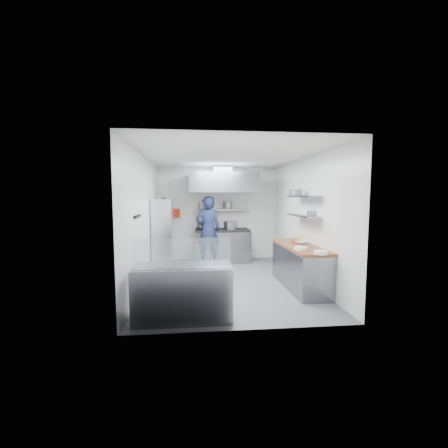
{
  "coord_description": "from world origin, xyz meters",
  "views": [
    {
      "loc": [
        -0.73,
        -6.6,
        1.92
      ],
      "look_at": [
        0.0,
        0.6,
        1.25
      ],
      "focal_mm": 24.0,
      "sensor_mm": 36.0,
      "label": 1
    }
  ],
  "objects": [
    {
      "name": "wall_front",
      "position": [
        0.0,
        -2.5,
        1.4
      ],
      "size": [
        3.6,
        2.8,
        0.02
      ],
      "primitive_type": "cube",
      "rotation": [
        -1.57,
        0.0,
        0.0
      ],
      "color": "white",
      "rests_on": "floor"
    },
    {
      "name": "rack_bin_b",
      "position": [
        -1.53,
        1.5,
        1.3
      ],
      "size": [
        0.14,
        0.18,
        0.16
      ],
      "primitive_type": "cube",
      "color": "yellow",
      "rests_on": "wire_rack"
    },
    {
      "name": "stock_pot_left",
      "position": [
        -0.49,
        2.43,
        1.06
      ],
      "size": [
        0.29,
        0.29,
        0.2
      ],
      "primitive_type": "cylinder",
      "color": "slate",
      "rests_on": "cooktop"
    },
    {
      "name": "plate_stack_a",
      "position": [
        1.5,
        -1.58,
        0.93
      ],
      "size": [
        0.24,
        0.24,
        0.06
      ],
      "primitive_type": "cylinder",
      "color": "white",
      "rests_on": "prep_counter_top"
    },
    {
      "name": "rack_bin_a",
      "position": [
        -1.53,
        0.94,
        0.8
      ],
      "size": [
        0.17,
        0.22,
        0.2
      ],
      "primitive_type": "cube",
      "color": "white",
      "rests_on": "wire_rack"
    },
    {
      "name": "stock_pot_mid",
      "position": [
        0.33,
        2.0,
        1.08
      ],
      "size": [
        0.38,
        0.38,
        0.24
      ],
      "primitive_type": "cylinder",
      "color": "slate",
      "rests_on": "cooktop"
    },
    {
      "name": "over_range_shelf",
      "position": [
        0.1,
        2.34,
        1.52
      ],
      "size": [
        1.6,
        0.3,
        0.04
      ],
      "primitive_type": "cube",
      "color": "gray",
      "rests_on": "wall_back"
    },
    {
      "name": "hood_duct",
      "position": [
        0.1,
        2.15,
        2.68
      ],
      "size": [
        0.55,
        0.55,
        0.24
      ],
      "primitive_type": "cube",
      "color": "slate",
      "rests_on": "extractor_hood"
    },
    {
      "name": "display_glass",
      "position": [
        -0.91,
        -2.12,
        1.07
      ],
      "size": [
        1.47,
        0.19,
        0.42
      ],
      "primitive_type": "cube",
      "rotation": [
        -0.38,
        0.0,
        0.0
      ],
      "color": "silver",
      "rests_on": "display_case"
    },
    {
      "name": "wall_shelf_lower",
      "position": [
        1.64,
        -0.3,
        1.5
      ],
      "size": [
        0.3,
        1.3,
        0.04
      ],
      "primitive_type": "cube",
      "color": "gray",
      "rests_on": "wall_right"
    },
    {
      "name": "mixing_bowl",
      "position": [
        1.55,
        -0.43,
        0.93
      ],
      "size": [
        0.26,
        0.26,
        0.05
      ],
      "primitive_type": "imported",
      "rotation": [
        0.0,
        0.0,
        -0.2
      ],
      "color": "white",
      "rests_on": "prep_counter_top"
    },
    {
      "name": "gas_range",
      "position": [
        0.1,
        2.1,
        0.45
      ],
      "size": [
        1.6,
        0.8,
        0.9
      ],
      "primitive_type": "cube",
      "color": "gray",
      "rests_on": "floor"
    },
    {
      "name": "shelf_pot_b",
      "position": [
        0.29,
        2.41,
        1.65
      ],
      "size": [
        0.29,
        0.29,
        0.22
      ],
      "primitive_type": "cylinder",
      "color": "slate",
      "rests_on": "over_range_shelf"
    },
    {
      "name": "shelf_pot_d",
      "position": [
        1.56,
        -0.04,
        2.01
      ],
      "size": [
        0.28,
        0.28,
        0.14
      ],
      "primitive_type": "cylinder",
      "color": "slate",
      "rests_on": "wall_shelf_upper"
    },
    {
      "name": "wall_shelf_upper",
      "position": [
        1.64,
        -0.3,
        1.92
      ],
      "size": [
        0.3,
        1.3,
        0.04
      ],
      "primitive_type": "cube",
      "color": "gray",
      "rests_on": "wall_right"
    },
    {
      "name": "plate_stack_b",
      "position": [
        1.3,
        -1.11,
        0.93
      ],
      "size": [
        0.24,
        0.24,
        0.06
      ],
      "primitive_type": "cylinder",
      "color": "white",
      "rests_on": "prep_counter_top"
    },
    {
      "name": "wall_left",
      "position": [
        -1.8,
        0.0,
        1.4
      ],
      "size": [
        2.8,
        5.0,
        0.02
      ],
      "primitive_type": "cube",
      "rotation": [
        1.57,
        0.0,
        1.57
      ],
      "color": "white",
      "rests_on": "floor"
    },
    {
      "name": "wire_rack",
      "position": [
        -1.53,
        1.26,
        0.93
      ],
      "size": [
        0.5,
        0.9,
        1.85
      ],
      "primitive_type": "cube",
      "color": "silver",
      "rests_on": "floor"
    },
    {
      "name": "floor",
      "position": [
        0.0,
        0.0,
        0.0
      ],
      "size": [
        5.0,
        5.0,
        0.0
      ],
      "primitive_type": "plane",
      "color": "#48484A",
      "rests_on": "ground"
    },
    {
      "name": "red_firebox",
      "position": [
        -1.25,
        2.44,
        1.42
      ],
      "size": [
        0.22,
        0.1,
        0.26
      ],
      "primitive_type": "cube",
      "color": "red",
      "rests_on": "wall_back"
    },
    {
      "name": "prep_counter_base",
      "position": [
        1.48,
        -0.6,
        0.42
      ],
      "size": [
        0.62,
        2.0,
        0.84
      ],
      "primitive_type": "cube",
      "color": "gray",
      "rests_on": "floor"
    },
    {
      "name": "wall_right",
      "position": [
        1.8,
        0.0,
        1.4
      ],
      "size": [
        2.8,
        5.0,
        0.02
      ],
      "primitive_type": "cube",
      "rotation": [
        1.57,
        0.0,
        -1.57
      ],
      "color": "white",
      "rests_on": "floor"
    },
    {
      "name": "rack_jar",
      "position": [
        -1.48,
        1.07,
        1.8
      ],
      "size": [
        0.11,
        0.11,
        0.18
      ],
      "primitive_type": "cylinder",
      "color": "black",
      "rests_on": "wire_rack"
    },
    {
      "name": "wall_back",
      "position": [
        0.0,
        2.5,
        1.4
      ],
      "size": [
        3.6,
        2.8,
        0.02
      ],
      "primitive_type": "cube",
      "rotation": [
        1.57,
        0.0,
        0.0
      ],
      "color": "white",
      "rests_on": "floor"
    },
    {
      "name": "squeeze_bottle",
      "position": [
        1.6,
        -0.22,
        0.99
      ],
      "size": [
        0.06,
        0.06,
        0.18
      ],
      "primitive_type": "cylinder",
      "color": "yellow",
      "rests_on": "prep_counter_top"
    },
    {
      "name": "display_case",
      "position": [
        -0.91,
        -2.0,
        0.42
      ],
      "size": [
        1.5,
        0.7,
        0.85
      ],
      "primitive_type": "cube",
      "color": "gray",
      "rests_on": "floor"
    },
    {
      "name": "cooktop",
      "position": [
        0.1,
        2.1,
        0.93
      ],
      "size": [
        1.57,
        0.78,
        0.06
      ],
      "primitive_type": "cube",
      "color": "black",
      "rests_on": "gas_range"
    },
    {
      "name": "prep_counter_top",
      "position": [
        1.48,
        -0.6,
        0.87
      ],
      "size": [
        0.65,
        2.04,
        0.06
      ],
      "primitive_type": "cube",
      "color": "brown",
      "rests_on": "prep_counter_base"
    },
    {
      "name": "chef",
      "position": [
        -0.33,
        1.72,
        0.97
      ],
      "size": [
        0.72,
        0.48,
        1.93
      ],
      "primitive_type": "imported",
      "rotation": [
        0.0,
        0.0,
        3.11
      ],
      "color": "#162143",
      "rests_on": "floor"
    },
    {
      "name": "ceiling",
      "position": [
        0.0,
        0.0,
        2.8
      ],
      "size": [
        5.0,
        5.0,
        0.0
      ],
      "primitive_type": "plane",
      "rotation": [
        3.14,
        0.0,
        0.0
      ],
      "color": "silver",
      "rests_on": "wall_back"
    },
    {
      "name": "knife_strip",
      "position": [
        -1.78,
        -0.9,
        1.55
      ],
      "size": [
        0.04,
        0.55,
        0.05
      ],
      "primitive_type": "cube",
      "color": "black",
      "rests_on": "wall_left"
    },
    {
      "name": "shelf_pot_c",
      "position": [
        1.77,
        -0.53,
        1.57
      ],
      "size": [
        0.24,
        0.24,
        0.1
      ],
      "primitive_type": "cylinder",
      "color": "slate",
      "rests_on": "wall_shelf_lower"
    },
    {
      "name": "copper_pan",
      "position": [
        1.46,
        -0.32,
        0.93
      ],
      "size": [
        0.14,
        0.14,
        0.06
      ],
      "primitive_type": "cylinder",
      "color": "#C16A36",
      "rests_on": "prep_counter_top"
    },
    {
      "name": "shelf_pot_a",
      "position": [
        -0.49,
        2.58,
        1.63
      ],
      "size": [
        0.26,
        0.26,
        0.18
      ],
      "primitive_type": "cylinder",
      "color": "slate",
      "rests_on": "over_range_shelf"
    },
    {
      "name": "extractor_hood",
      "position": [
        0.1,
        1.93,
        2.3
      ],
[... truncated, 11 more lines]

